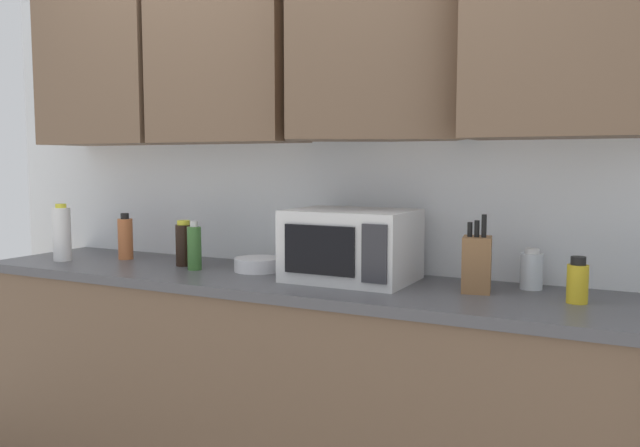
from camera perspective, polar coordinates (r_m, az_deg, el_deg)
The scene contains 11 objects.
wall_back_with_cabinets at distance 2.83m, azimuth -1.14°, elevation 9.79°, with size 3.71×0.61×2.60m.
counter_run at distance 2.78m, azimuth -3.35°, elevation -13.81°, with size 2.84×0.63×0.90m.
microwave at distance 2.56m, azimuth 2.75°, elevation -1.91°, with size 0.48×0.37×0.28m.
knife_block at distance 2.40m, azimuth 13.59°, elevation -3.43°, with size 0.12×0.14×0.28m.
bottle_yellow_mustard at distance 2.32m, azimuth 21.66°, elevation -4.77°, with size 0.07×0.07×0.16m.
bottle_spice_jar at distance 3.25m, azimuth -16.70°, elevation -1.23°, with size 0.07×0.07×0.22m.
bottle_soy_dark at distance 2.98m, azimuth -11.84°, elevation -1.77°, with size 0.08×0.08×0.20m.
bottle_white_jar at distance 3.29m, azimuth -21.70°, elevation -0.83°, with size 0.08×0.08×0.27m.
bottle_clear_tall at distance 2.51m, azimuth 18.06°, elevation -3.91°, with size 0.08×0.08×0.15m.
bottle_green_oil at distance 2.86m, azimuth -10.96°, elevation -2.06°, with size 0.06×0.06×0.21m.
bowl_ceramic_small at distance 2.80m, azimuth -5.46°, elevation -3.59°, with size 0.20×0.20×0.06m, color silver.
Camera 1 is at (1.33, -2.56, 1.37)m, focal length 36.48 mm.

